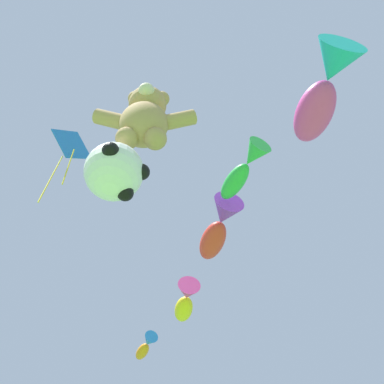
# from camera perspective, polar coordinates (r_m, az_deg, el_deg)

# --- Properties ---
(teddy_bear_kite) EXTENTS (1.98, 0.87, 2.00)m
(teddy_bear_kite) POSITION_cam_1_polar(r_m,az_deg,el_deg) (8.27, -6.28, 9.83)
(teddy_bear_kite) COLOR tan
(soccer_ball_kite) EXTENTS (1.07, 1.06, 0.98)m
(soccer_ball_kite) POSITION_cam_1_polar(r_m,az_deg,el_deg) (7.05, -10.26, 2.66)
(soccer_ball_kite) COLOR white
(fish_kite_magenta) EXTENTS (1.23, 2.24, 0.94)m
(fish_kite_magenta) POSITION_cam_1_polar(r_m,az_deg,el_deg) (9.06, 17.22, 13.10)
(fish_kite_magenta) COLOR #E53F9E
(fish_kite_emerald) EXTENTS (1.29, 1.88, 0.60)m
(fish_kite_emerald) POSITION_cam_1_polar(r_m,az_deg,el_deg) (10.69, 6.94, 3.14)
(fish_kite_emerald) COLOR green
(fish_kite_crimson) EXTENTS (1.30, 2.32, 0.84)m
(fish_kite_crimson) POSITION_cam_1_polar(r_m,az_deg,el_deg) (11.92, 3.56, -4.67)
(fish_kite_crimson) COLOR red
(fish_kite_goldfin) EXTENTS (0.85, 1.75, 0.68)m
(fish_kite_goldfin) POSITION_cam_1_polar(r_m,az_deg,el_deg) (13.35, -0.85, -14.27)
(fish_kite_goldfin) COLOR yellow
(fish_kite_tangerine) EXTENTS (0.91, 1.45, 0.46)m
(fish_kite_tangerine) POSITION_cam_1_polar(r_m,az_deg,el_deg) (15.42, -6.20, -19.75)
(fish_kite_tangerine) COLOR orange
(diamond_kite) EXTENTS (0.96, 0.93, 3.18)m
(diamond_kite) POSITION_cam_1_polar(r_m,az_deg,el_deg) (11.74, -15.97, 5.62)
(diamond_kite) COLOR blue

